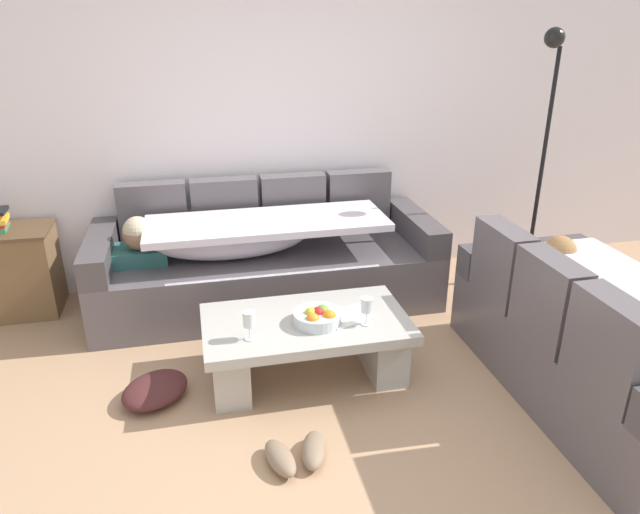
{
  "coord_description": "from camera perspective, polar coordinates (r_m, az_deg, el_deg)",
  "views": [
    {
      "loc": [
        -0.71,
        -2.35,
        2.02
      ],
      "look_at": [
        0.07,
        1.09,
        0.55
      ],
      "focal_mm": 32.58,
      "sensor_mm": 36.0,
      "label": 1
    }
  ],
  "objects": [
    {
      "name": "ground_plane",
      "position": [
        3.18,
        3.24,
        -16.9
      ],
      "size": [
        14.0,
        14.0,
        0.0
      ],
      "primitive_type": "plane",
      "color": "tan"
    },
    {
      "name": "back_wall",
      "position": [
        4.6,
        -3.88,
        14.21
      ],
      "size": [
        9.0,
        0.1,
        2.7
      ],
      "primitive_type": "cube",
      "color": "white",
      "rests_on": "ground_plane"
    },
    {
      "name": "couch_along_wall",
      "position": [
        4.34,
        -5.8,
        -0.43
      ],
      "size": [
        2.49,
        0.92,
        0.88
      ],
      "color": "#5B5458",
      "rests_on": "ground_plane"
    },
    {
      "name": "couch_near_window",
      "position": [
        3.61,
        25.55,
        -7.63
      ],
      "size": [
        0.92,
        1.82,
        0.88
      ],
      "rotation": [
        0.0,
        0.0,
        1.57
      ],
      "color": "#5B5458",
      "rests_on": "ground_plane"
    },
    {
      "name": "coffee_table",
      "position": [
        3.48,
        -1.38,
        -8.18
      ],
      "size": [
        1.2,
        0.68,
        0.38
      ],
      "color": "#B6B2A9",
      "rests_on": "ground_plane"
    },
    {
      "name": "fruit_bowl",
      "position": [
        3.34,
        -0.21,
        -5.9
      ],
      "size": [
        0.28,
        0.28,
        0.1
      ],
      "color": "silver",
      "rests_on": "coffee_table"
    },
    {
      "name": "wine_glass_near_left",
      "position": [
        3.18,
        -6.99,
        -6.18
      ],
      "size": [
        0.07,
        0.07,
        0.17
      ],
      "color": "silver",
      "rests_on": "coffee_table"
    },
    {
      "name": "wine_glass_near_right",
      "position": [
        3.31,
        4.61,
        -4.84
      ],
      "size": [
        0.07,
        0.07,
        0.17
      ],
      "color": "silver",
      "rests_on": "coffee_table"
    },
    {
      "name": "open_magazine",
      "position": [
        3.43,
        2.76,
        -5.85
      ],
      "size": [
        0.33,
        0.28,
        0.01
      ],
      "primitive_type": "cube",
      "rotation": [
        0.0,
        0.0,
        0.31
      ],
      "color": "white",
      "rests_on": "coffee_table"
    },
    {
      "name": "side_cabinet",
      "position": [
        4.73,
        -28.56,
        -1.32
      ],
      "size": [
        0.72,
        0.44,
        0.64
      ],
      "color": "brown",
      "rests_on": "ground_plane"
    },
    {
      "name": "floor_lamp",
      "position": [
        4.72,
        21.0,
        10.13
      ],
      "size": [
        0.33,
        0.31,
        1.95
      ],
      "color": "black",
      "rests_on": "ground_plane"
    },
    {
      "name": "pair_of_shoes",
      "position": [
        2.99,
        -2.26,
        -18.79
      ],
      "size": [
        0.35,
        0.31,
        0.09
      ],
      "color": "#8C7259",
      "rests_on": "ground_plane"
    },
    {
      "name": "crumpled_garment",
      "position": [
        3.5,
        -15.9,
        -12.42
      ],
      "size": [
        0.51,
        0.51,
        0.12
      ],
      "primitive_type": "ellipsoid",
      "rotation": [
        0.0,
        0.0,
        0.8
      ],
      "color": "#4C2323",
      "rests_on": "ground_plane"
    }
  ]
}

